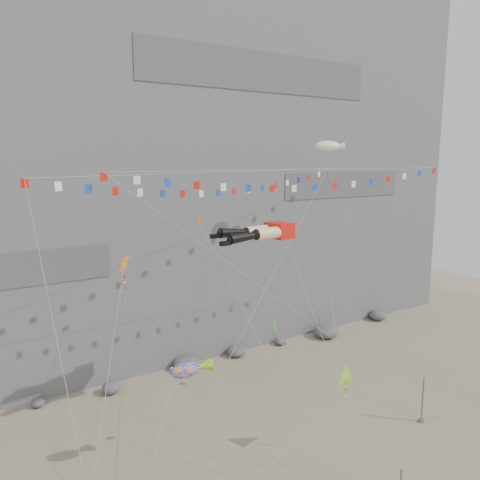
# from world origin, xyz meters

# --- Properties ---
(ground) EXTENTS (120.00, 120.00, 0.00)m
(ground) POSITION_xyz_m (0.00, 0.00, 0.00)
(ground) COLOR gray
(ground) RESTS_ON ground
(cliff) EXTENTS (80.00, 28.00, 50.00)m
(cliff) POSITION_xyz_m (0.00, 32.00, 25.00)
(cliff) COLOR slate
(cliff) RESTS_ON ground
(talus_boulders) EXTENTS (60.00, 3.00, 1.20)m
(talus_boulders) POSITION_xyz_m (0.00, 17.00, 0.60)
(talus_boulders) COLOR #59585D
(talus_boulders) RESTS_ON ground
(anchor_pole_right) EXTENTS (0.12, 0.12, 3.84)m
(anchor_pole_right) POSITION_xyz_m (12.12, -1.89, 1.92)
(anchor_pole_right) COLOR slate
(anchor_pole_right) RESTS_ON ground
(legs_kite) EXTENTS (6.85, 13.89, 20.15)m
(legs_kite) POSITION_xyz_m (0.77, 4.81, 15.62)
(legs_kite) COLOR red
(legs_kite) RESTS_ON ground
(flag_banner_upper) EXTENTS (32.10, 18.93, 28.30)m
(flag_banner_upper) POSITION_xyz_m (0.74, 9.91, 20.00)
(flag_banner_upper) COLOR red
(flag_banner_upper) RESTS_ON ground
(flag_banner_lower) EXTENTS (31.86, 8.05, 23.33)m
(flag_banner_lower) POSITION_xyz_m (5.30, 5.26, 20.24)
(flag_banner_lower) COLOR red
(flag_banner_lower) RESTS_ON ground
(harlequin_kite) EXTENTS (6.47, 8.52, 17.19)m
(harlequin_kite) POSITION_xyz_m (-9.91, 4.49, 14.49)
(harlequin_kite) COLOR red
(harlequin_kite) RESTS_ON ground
(fish_windsock) EXTENTS (8.38, 7.19, 11.87)m
(fish_windsock) POSITION_xyz_m (-6.87, 2.20, 7.54)
(fish_windsock) COLOR orange
(fish_windsock) RESTS_ON ground
(delta_kite) EXTENTS (3.59, 6.90, 9.00)m
(delta_kite) POSITION_xyz_m (3.62, -1.78, 5.87)
(delta_kite) COLOR yellow
(delta_kite) RESTS_ON ground
(blimp_windsock) EXTENTS (3.89, 12.68, 25.08)m
(blimp_windsock) POSITION_xyz_m (12.34, 10.51, 22.23)
(blimp_windsock) COLOR beige
(blimp_windsock) RESTS_ON ground
(small_kite_a) EXTENTS (2.91, 14.96, 21.82)m
(small_kite_a) POSITION_xyz_m (-2.16, 8.75, 15.72)
(small_kite_a) COLOR #D55111
(small_kite_a) RESTS_ON ground
(small_kite_b) EXTENTS (6.63, 10.59, 15.75)m
(small_kite_b) POSITION_xyz_m (7.76, 4.77, 10.55)
(small_kite_b) COLOR #B821C6
(small_kite_b) RESTS_ON ground
(small_kite_c) EXTENTS (1.88, 7.45, 12.21)m
(small_kite_c) POSITION_xyz_m (-1.13, 0.27, 9.87)
(small_kite_c) COLOR green
(small_kite_c) RESTS_ON ground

